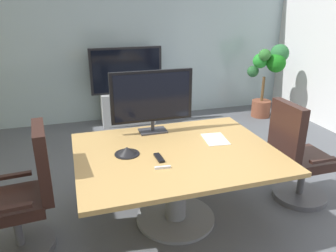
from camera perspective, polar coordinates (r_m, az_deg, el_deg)
name	(u,v)px	position (r m, az deg, el deg)	size (l,w,h in m)	color
ground_plane	(178,210)	(3.44, 1.82, -14.52)	(7.34, 7.34, 0.00)	#515459
wall_back_glass_partition	(121,38)	(5.83, -8.19, 15.00)	(6.34, 0.10, 2.84)	#9EB2B7
conference_table	(176,168)	(3.03, 1.41, -7.34)	(1.79, 1.40, 0.73)	#B2894C
office_chair_left	(26,202)	(2.99, -23.55, -12.01)	(0.61, 0.59, 1.09)	#4C4C51
office_chair_right	(297,161)	(3.64, 21.56, -5.70)	(0.60, 0.57, 1.09)	#4C4C51
tv_monitor	(152,98)	(3.28, -2.80, 4.90)	(0.84, 0.18, 0.64)	#333338
wall_display_unit	(128,98)	(5.67, -7.08, 4.79)	(1.20, 0.36, 1.31)	#B7BABC
potted_plant	(268,71)	(6.13, 17.12, 9.13)	(0.62, 0.55, 1.31)	brown
conference_phone	(127,151)	(2.90, -7.18, -4.37)	(0.22, 0.22, 0.07)	black
remote_control	(159,158)	(2.81, -1.58, -5.56)	(0.05, 0.17, 0.02)	black
whiteboard_marker	(163,167)	(2.65, -0.94, -7.24)	(0.13, 0.02, 0.02)	silver
paper_notepad	(215,139)	(3.22, 8.24, -2.29)	(0.21, 0.30, 0.01)	white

